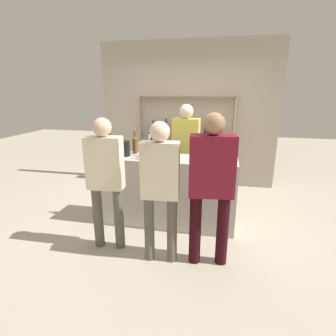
{
  "coord_description": "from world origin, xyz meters",
  "views": [
    {
      "loc": [
        0.73,
        -3.43,
        1.89
      ],
      "look_at": [
        0.0,
        0.0,
        0.84
      ],
      "focal_mm": 28.0,
      "sensor_mm": 36.0,
      "label": 1
    }
  ],
  "objects_px": {
    "wine_glass": "(161,150)",
    "customer_left": "(105,175)",
    "server_behind_counter": "(186,147)",
    "counter_bottle_2": "(110,147)",
    "counter_bottle_4": "(210,151)",
    "counter_bottle_0": "(152,149)",
    "customer_center": "(160,183)",
    "ice_bucket": "(123,148)",
    "counter_bottle_1": "(135,144)",
    "customer_right": "(211,181)",
    "counter_bottle_3": "(149,147)"
  },
  "relations": [
    {
      "from": "counter_bottle_4",
      "to": "ice_bucket",
      "type": "xyz_separation_m",
      "value": [
        -1.22,
        0.03,
        -0.03
      ]
    },
    {
      "from": "counter_bottle_2",
      "to": "counter_bottle_4",
      "type": "distance_m",
      "value": 1.4
    },
    {
      "from": "counter_bottle_3",
      "to": "customer_left",
      "type": "distance_m",
      "value": 0.83
    },
    {
      "from": "counter_bottle_4",
      "to": "customer_right",
      "type": "relative_size",
      "value": 0.21
    },
    {
      "from": "wine_glass",
      "to": "counter_bottle_0",
      "type": "bearing_deg",
      "value": -133.46
    },
    {
      "from": "counter_bottle_2",
      "to": "customer_right",
      "type": "relative_size",
      "value": 0.19
    },
    {
      "from": "counter_bottle_0",
      "to": "wine_glass",
      "type": "xyz_separation_m",
      "value": [
        0.1,
        0.11,
        -0.03
      ]
    },
    {
      "from": "counter_bottle_2",
      "to": "ice_bucket",
      "type": "distance_m",
      "value": 0.19
    },
    {
      "from": "counter_bottle_0",
      "to": "customer_right",
      "type": "height_order",
      "value": "customer_right"
    },
    {
      "from": "counter_bottle_2",
      "to": "customer_left",
      "type": "height_order",
      "value": "customer_left"
    },
    {
      "from": "counter_bottle_0",
      "to": "wine_glass",
      "type": "height_order",
      "value": "counter_bottle_0"
    },
    {
      "from": "counter_bottle_1",
      "to": "customer_center",
      "type": "relative_size",
      "value": 0.22
    },
    {
      "from": "counter_bottle_0",
      "to": "wine_glass",
      "type": "distance_m",
      "value": 0.15
    },
    {
      "from": "customer_right",
      "to": "customer_left",
      "type": "height_order",
      "value": "customer_right"
    },
    {
      "from": "wine_glass",
      "to": "customer_left",
      "type": "distance_m",
      "value": 0.89
    },
    {
      "from": "counter_bottle_0",
      "to": "counter_bottle_3",
      "type": "distance_m",
      "value": 0.15
    },
    {
      "from": "counter_bottle_1",
      "to": "ice_bucket",
      "type": "height_order",
      "value": "counter_bottle_1"
    },
    {
      "from": "counter_bottle_2",
      "to": "counter_bottle_0",
      "type": "bearing_deg",
      "value": -7.79
    },
    {
      "from": "server_behind_counter",
      "to": "customer_left",
      "type": "bearing_deg",
      "value": -21.92
    },
    {
      "from": "counter_bottle_3",
      "to": "counter_bottle_1",
      "type": "bearing_deg",
      "value": 149.01
    },
    {
      "from": "counter_bottle_0",
      "to": "server_behind_counter",
      "type": "bearing_deg",
      "value": 68.92
    },
    {
      "from": "ice_bucket",
      "to": "counter_bottle_3",
      "type": "bearing_deg",
      "value": 2.58
    },
    {
      "from": "wine_glass",
      "to": "customer_center",
      "type": "xyz_separation_m",
      "value": [
        0.19,
        -0.85,
        -0.16
      ]
    },
    {
      "from": "customer_left",
      "to": "wine_glass",
      "type": "bearing_deg",
      "value": -39.69
    },
    {
      "from": "counter_bottle_0",
      "to": "ice_bucket",
      "type": "bearing_deg",
      "value": 165.34
    },
    {
      "from": "counter_bottle_0",
      "to": "customer_right",
      "type": "distance_m",
      "value": 1.08
    },
    {
      "from": "customer_center",
      "to": "server_behind_counter",
      "type": "bearing_deg",
      "value": -6.14
    },
    {
      "from": "counter_bottle_4",
      "to": "ice_bucket",
      "type": "distance_m",
      "value": 1.22
    },
    {
      "from": "counter_bottle_3",
      "to": "counter_bottle_2",
      "type": "bearing_deg",
      "value": -175.01
    },
    {
      "from": "counter_bottle_4",
      "to": "server_behind_counter",
      "type": "height_order",
      "value": "server_behind_counter"
    },
    {
      "from": "wine_glass",
      "to": "customer_center",
      "type": "bearing_deg",
      "value": -77.39
    },
    {
      "from": "counter_bottle_1",
      "to": "server_behind_counter",
      "type": "bearing_deg",
      "value": 40.5
    },
    {
      "from": "wine_glass",
      "to": "customer_left",
      "type": "relative_size",
      "value": 0.09
    },
    {
      "from": "counter_bottle_1",
      "to": "counter_bottle_0",
      "type": "bearing_deg",
      "value": -41.27
    },
    {
      "from": "ice_bucket",
      "to": "customer_right",
      "type": "height_order",
      "value": "customer_right"
    },
    {
      "from": "counter_bottle_0",
      "to": "server_behind_counter",
      "type": "relative_size",
      "value": 0.21
    },
    {
      "from": "counter_bottle_4",
      "to": "counter_bottle_0",
      "type": "bearing_deg",
      "value": -173.19
    },
    {
      "from": "counter_bottle_0",
      "to": "wine_glass",
      "type": "relative_size",
      "value": 2.37
    },
    {
      "from": "customer_right",
      "to": "server_behind_counter",
      "type": "relative_size",
      "value": 1.0
    },
    {
      "from": "counter_bottle_4",
      "to": "customer_left",
      "type": "bearing_deg",
      "value": -148.83
    },
    {
      "from": "server_behind_counter",
      "to": "customer_center",
      "type": "bearing_deg",
      "value": 2.92
    },
    {
      "from": "customer_center",
      "to": "server_behind_counter",
      "type": "distance_m",
      "value": 1.6
    },
    {
      "from": "server_behind_counter",
      "to": "ice_bucket",
      "type": "bearing_deg",
      "value": -42.23
    },
    {
      "from": "counter_bottle_1",
      "to": "counter_bottle_4",
      "type": "distance_m",
      "value": 1.12
    },
    {
      "from": "wine_glass",
      "to": "server_behind_counter",
      "type": "height_order",
      "value": "server_behind_counter"
    },
    {
      "from": "counter_bottle_0",
      "to": "customer_center",
      "type": "xyz_separation_m",
      "value": [
        0.29,
        -0.74,
        -0.19
      ]
    },
    {
      "from": "counter_bottle_2",
      "to": "counter_bottle_4",
      "type": "height_order",
      "value": "counter_bottle_4"
    },
    {
      "from": "customer_right",
      "to": "counter_bottle_2",
      "type": "bearing_deg",
      "value": 55.03
    },
    {
      "from": "wine_glass",
      "to": "counter_bottle_1",
      "type": "bearing_deg",
      "value": 157.07
    },
    {
      "from": "customer_right",
      "to": "customer_left",
      "type": "bearing_deg",
      "value": 79.49
    }
  ]
}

